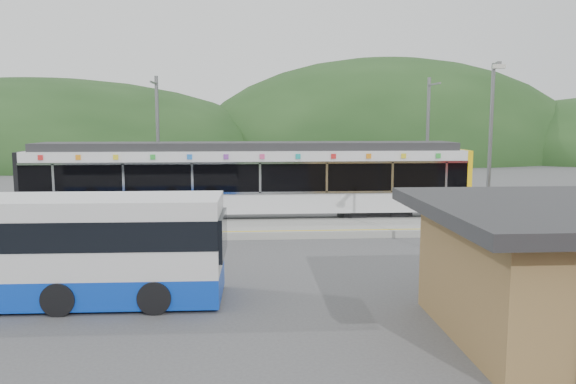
{
  "coord_description": "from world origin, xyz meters",
  "views": [
    {
      "loc": [
        -2.39,
        -20.42,
        4.75
      ],
      "look_at": [
        -0.89,
        1.0,
        2.03
      ],
      "focal_mm": 35.0,
      "sensor_mm": 36.0,
      "label": 1
    }
  ],
  "objects": [
    {
      "name": "bus",
      "position": [
        -8.27,
        -5.66,
        1.35
      ],
      "size": [
        10.28,
        2.58,
        2.79
      ],
      "rotation": [
        0.0,
        0.0,
        -0.02
      ],
      "color": "blue",
      "rests_on": "ground"
    },
    {
      "name": "ground",
      "position": [
        0.0,
        0.0,
        0.0
      ],
      "size": [
        120.0,
        120.0,
        0.0
      ],
      "primitive_type": "plane",
      "color": "#4C4C4F",
      "rests_on": "ground"
    },
    {
      "name": "catenary_mast_west",
      "position": [
        -7.0,
        8.56,
        3.65
      ],
      "size": [
        0.18,
        1.8,
        7.0
      ],
      "color": "slate",
      "rests_on": "ground"
    },
    {
      "name": "catenary_mast_east",
      "position": [
        7.0,
        8.56,
        3.65
      ],
      "size": [
        0.18,
        1.8,
        7.0
      ],
      "color": "slate",
      "rests_on": "ground"
    },
    {
      "name": "train",
      "position": [
        -2.38,
        6.0,
        2.06
      ],
      "size": [
        20.44,
        3.01,
        3.74
      ],
      "color": "black",
      "rests_on": "ground"
    },
    {
      "name": "yellow_line",
      "position": [
        0.0,
        2.0,
        0.3
      ],
      "size": [
        26.0,
        0.1,
        0.01
      ],
      "primitive_type": "cube",
      "color": "yellow",
      "rests_on": "platform"
    },
    {
      "name": "platform",
      "position": [
        0.0,
        3.3,
        0.15
      ],
      "size": [
        26.0,
        3.2,
        0.3
      ],
      "primitive_type": "cube",
      "color": "#9E9E99",
      "rests_on": "ground"
    },
    {
      "name": "hills",
      "position": [
        6.19,
        5.29,
        0.0
      ],
      "size": [
        146.0,
        149.0,
        26.0
      ],
      "color": "#1E3D19",
      "rests_on": "ground"
    },
    {
      "name": "lamp_post",
      "position": [
        5.29,
        -3.13,
        3.9
      ],
      "size": [
        0.4,
        1.18,
        6.55
      ],
      "rotation": [
        0.0,
        0.0,
        -0.26
      ],
      "color": "slate",
      "rests_on": "ground"
    }
  ]
}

